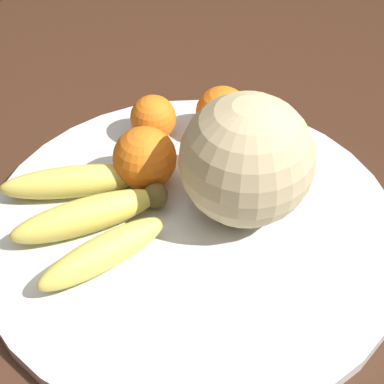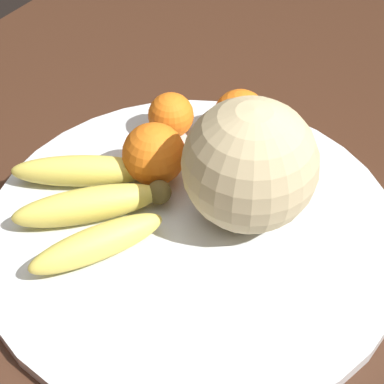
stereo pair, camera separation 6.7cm
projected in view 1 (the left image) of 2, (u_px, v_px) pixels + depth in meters
name	position (u px, v px, depth m)	size (l,w,h in m)	color
kitchen_table	(202.00, 246.00, 0.82)	(1.49, 1.02, 0.73)	#3D2316
fruit_bowl	(192.00, 229.00, 0.71)	(0.46, 0.46, 0.02)	silver
melon	(247.00, 160.00, 0.67)	(0.14, 0.14, 0.14)	#C6B284
banana_bunch	(88.00, 214.00, 0.69)	(0.21, 0.21, 0.04)	brown
orange_front_left	(145.00, 158.00, 0.73)	(0.07, 0.07, 0.07)	orange
orange_front_right	(222.00, 113.00, 0.79)	(0.07, 0.07, 0.07)	orange
orange_mid_center	(153.00, 118.00, 0.79)	(0.06, 0.06, 0.06)	orange
orange_back_left	(269.00, 133.00, 0.77)	(0.06, 0.06, 0.06)	orange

